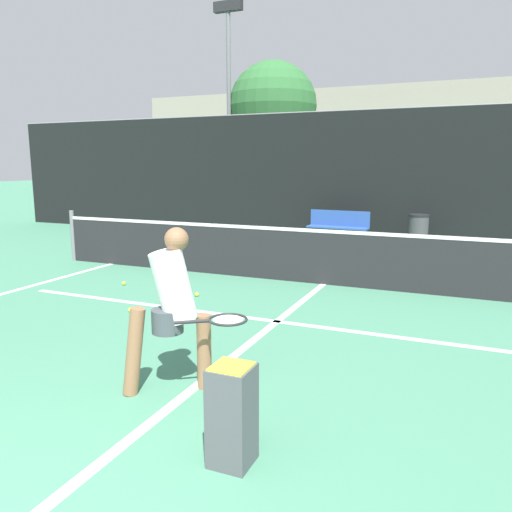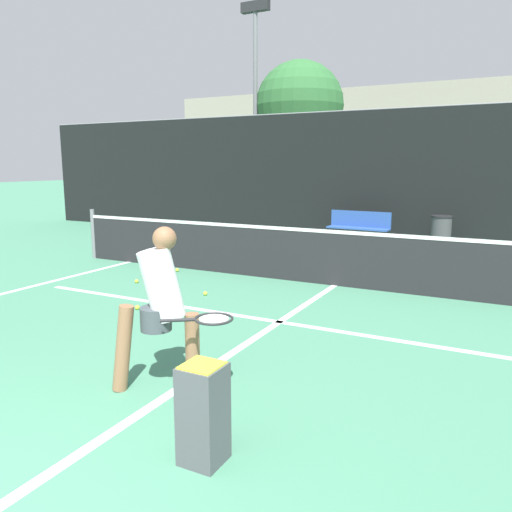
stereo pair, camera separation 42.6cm
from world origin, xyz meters
The scene contains 17 objects.
court_service_line centered at (0.00, 4.75, 0.00)m, with size 8.25×0.10×0.01m, color white.
court_center_mark centered at (0.00, 3.70, 0.00)m, with size 0.10×6.60×0.01m, color white.
net centered at (0.00, 7.00, 0.51)m, with size 11.09×0.09×1.07m.
fence_back centered at (0.00, 12.09, 1.70)m, with size 24.00×0.06×3.42m.
player_practicing centered at (-0.13, 2.50, 0.81)m, with size 1.17×0.63×1.50m.
tennis_ball_scattered_1 centered at (-2.45, 5.70, 0.03)m, with size 0.07×0.07×0.07m, color #D1E033.
tennis_ball_scattered_4 centered at (-3.11, 5.59, 0.03)m, with size 0.07×0.07×0.07m, color #D1E033.
tennis_ball_scattered_6 centered at (-3.05, 6.68, 0.03)m, with size 0.07×0.07×0.07m, color #D1E033.
tennis_ball_scattered_7 centered at (-1.60, 5.44, 0.03)m, with size 0.07×0.07×0.07m, color #D1E033.
tennis_ball_scattered_8 centered at (-2.02, 4.34, 0.03)m, with size 0.07×0.07×0.07m, color #D1E033.
ball_hopper centered at (0.83, 1.70, 0.37)m, with size 0.28×0.28×0.71m.
courtside_bench centered at (-0.85, 11.38, 0.47)m, with size 1.58×0.47×0.86m.
trash_bin centered at (1.10, 11.51, 0.42)m, with size 0.49×0.49×0.83m.
parked_car centered at (0.67, 16.20, 0.57)m, with size 1.74×4.11×1.36m.
floodlight_mast centered at (-6.34, 16.27, 5.03)m, with size 1.10×0.24×7.83m.
tree_west centered at (-5.00, 17.36, 4.20)m, with size 3.35×3.35×5.90m.
building_far centered at (0.00, 29.40, 3.20)m, with size 36.00×2.40×6.40m, color gray.
Camera 1 is at (2.22, -1.11, 2.03)m, focal length 35.00 mm.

